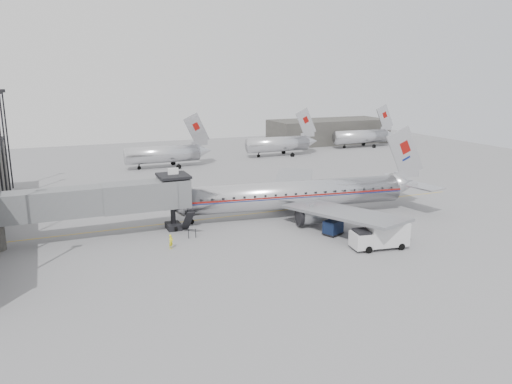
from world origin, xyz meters
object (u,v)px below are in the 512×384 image
Objects in this scene: service_van at (380,235)px; airliner at (299,194)px; baggage_cart_navy at (333,227)px; ramp_worker at (171,242)px; baggage_cart_white at (368,238)px.

airliner is at bearing 106.53° from service_van.
baggage_cart_navy is 1.67× the size of ramp_worker.
airliner is 8.52m from baggage_cart_navy.
baggage_cart_white is at bearing -76.91° from airliner.
airliner reaches higher than ramp_worker.
baggage_cart_navy reaches higher than ramp_worker.
ramp_worker is at bearing -154.83° from airliner.
ramp_worker is (-19.13, 7.15, -0.07)m from baggage_cart_white.
baggage_cart_white is 20.43m from ramp_worker.
service_van is (2.04, -13.97, -1.34)m from airliner.
airliner is at bearing -19.18° from ramp_worker.
airliner is at bearing 107.29° from baggage_cart_white.
baggage_cart_navy is at bearing -45.28° from ramp_worker.
baggage_cart_navy is 1.14× the size of baggage_cart_white.
baggage_cart_navy is 17.91m from ramp_worker.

